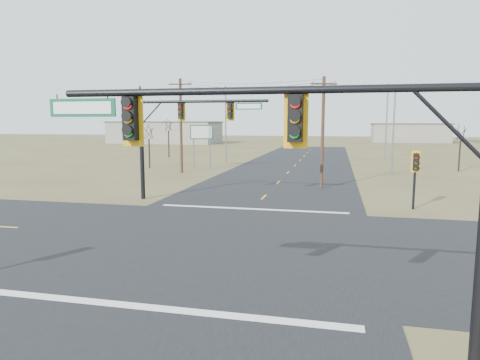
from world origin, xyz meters
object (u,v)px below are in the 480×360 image
utility_pole_near (323,131)px  streetlight_b (385,117)px  bare_tree_c (461,132)px  utility_pole_far (181,125)px  pedestal_signal_ne (416,166)px  streetlight_c (227,120)px  bare_tree_b (168,125)px  mast_arm_near (304,146)px  mast_arm_far (179,124)px  highway_sign (202,137)px  streetlight_a (392,126)px  bare_tree_a (149,131)px

utility_pole_near → streetlight_b: bearing=75.6°
utility_pole_near → bare_tree_c: size_ratio=1.64×
streetlight_b → utility_pole_far: bearing=-113.2°
utility_pole_near → bare_tree_c: (14.67, 16.17, -0.40)m
pedestal_signal_ne → utility_pole_far: bearing=166.7°
streetlight_c → bare_tree_b: streetlight_c is taller
mast_arm_near → mast_arm_far: mast_arm_far is taller
mast_arm_far → highway_sign: mast_arm_far is taller
mast_arm_near → highway_sign: bearing=113.5°
mast_arm_near → pedestal_signal_ne: mast_arm_near is taller
bare_tree_b → bare_tree_c: 40.82m
utility_pole_far → bare_tree_b: bearing=115.8°
mast_arm_far → highway_sign: bearing=101.7°
utility_pole_near → streetlight_a: utility_pole_near is taller
utility_pole_near → bare_tree_a: (-20.95, 11.96, -0.36)m
mast_arm_near → streetlight_c: size_ratio=1.00×
streetlight_c → mast_arm_far: bearing=-103.1°
highway_sign → bare_tree_c: size_ratio=0.93×
pedestal_signal_ne → streetlight_c: size_ratio=0.36×
pedestal_signal_ne → highway_sign: bearing=157.5°
streetlight_b → bare_tree_b: streetlight_b is taller
highway_sign → streetlight_b: bearing=14.4°
utility_pole_far → streetlight_c: streetlight_c is taller
highway_sign → streetlight_a: streetlight_a is taller
mast_arm_near → mast_arm_far: 21.06m
streetlight_b → bare_tree_b: bearing=-150.6°
utility_pole_far → bare_tree_a: (-5.58, 3.88, -0.83)m
mast_arm_near → streetlight_c: (-13.99, 47.54, 0.87)m
streetlight_a → bare_tree_a: streetlight_a is taller
pedestal_signal_ne → utility_pole_near: bearing=151.1°
utility_pole_near → highway_sign: bearing=137.5°
bare_tree_b → highway_sign: bearing=-54.2°
mast_arm_far → bare_tree_a: mast_arm_far is taller
mast_arm_near → utility_pole_near: utility_pole_near is taller
streetlight_a → utility_pole_far: bearing=-167.9°
utility_pole_far → streetlight_b: size_ratio=0.91×
utility_pole_near → mast_arm_near: bearing=-89.1°
highway_sign → bare_tree_c: bearing=-18.7°
mast_arm_far → streetlight_a: size_ratio=1.01×
streetlight_a → mast_arm_near: bearing=-94.8°
mast_arm_far → streetlight_c: bearing=95.7°
highway_sign → bare_tree_a: (-6.15, -1.59, 0.68)m
mast_arm_far → streetlight_a: streetlight_a is taller
utility_pole_near → utility_pole_far: bearing=152.3°
bare_tree_a → pedestal_signal_ne: bearing=-36.1°
streetlight_a → bare_tree_c: size_ratio=1.64×
streetlight_a → streetlight_b: bearing=90.7°
pedestal_signal_ne → bare_tree_b: (-30.65, 34.90, 2.36)m
utility_pole_far → bare_tree_c: 31.13m
mast_arm_near → pedestal_signal_ne: 19.59m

